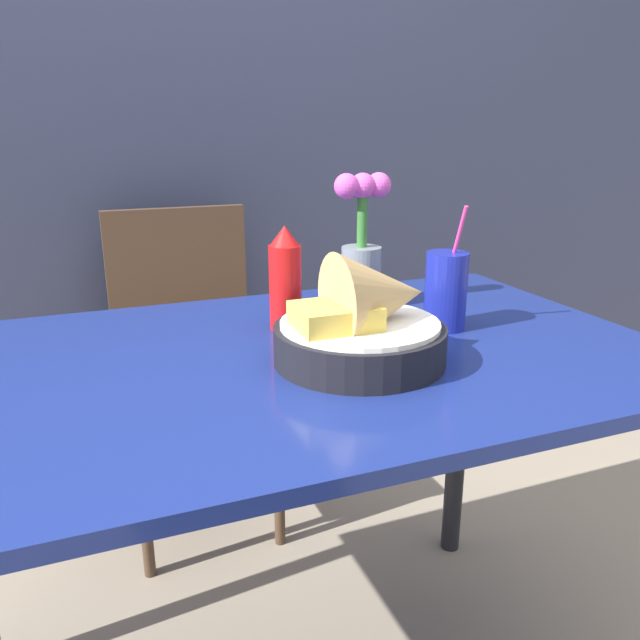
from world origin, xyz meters
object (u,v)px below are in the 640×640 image
Objects in this scene: food_basket at (366,323)px; flower_vase at (362,248)px; ketchup_bottle at (285,279)px; drink_cup at (446,293)px; chair_far_window at (187,343)px.

flower_vase is (0.13, 0.29, 0.06)m from food_basket.
drink_cup is at bearing -21.81° from ketchup_bottle.
food_basket is 0.22m from ketchup_bottle.
chair_far_window is 0.74m from ketchup_bottle.
drink_cup is at bearing 25.39° from food_basket.
drink_cup is at bearing -65.21° from chair_far_window.
drink_cup reaches higher than chair_far_window.
ketchup_bottle is 0.30m from drink_cup.
chair_far_window is 3.95× the size of drink_cup.
drink_cup is 0.22m from flower_vase.
chair_far_window is at bearing 114.79° from drink_cup.
food_basket is (0.15, -0.87, 0.30)m from chair_far_window.
chair_far_window is at bearing 97.07° from ketchup_bottle.
flower_vase is at bearing -64.64° from chair_far_window.
food_basket is at bearing -80.48° from chair_far_window.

